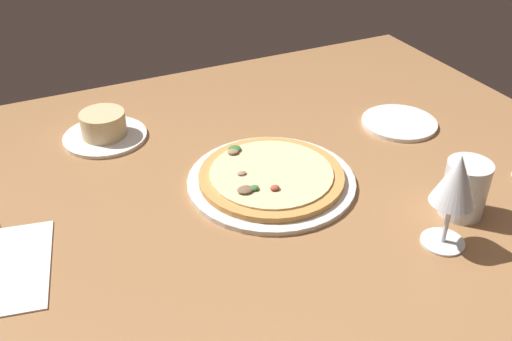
# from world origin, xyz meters

# --- Properties ---
(dining_table) EXTENTS (1.50, 1.10, 0.04)m
(dining_table) POSITION_xyz_m (0.00, 0.00, 0.02)
(dining_table) COLOR #996B42
(dining_table) RESTS_ON ground
(pizza_main) EXTENTS (0.32, 0.32, 0.03)m
(pizza_main) POSITION_xyz_m (0.05, -0.02, 0.05)
(pizza_main) COLOR silver
(pizza_main) RESTS_ON dining_table
(ramekin_on_saucer) EXTENTS (0.18, 0.18, 0.06)m
(ramekin_on_saucer) POSITION_xyz_m (-0.19, 0.29, 0.06)
(ramekin_on_saucer) COLOR silver
(ramekin_on_saucer) RESTS_ON dining_table
(wine_glass_far) EXTENTS (0.07, 0.07, 0.17)m
(wine_glass_far) POSITION_xyz_m (0.23, -0.30, 0.16)
(wine_glass_far) COLOR silver
(wine_glass_far) RESTS_ON dining_table
(water_glass) EXTENTS (0.08, 0.08, 0.10)m
(water_glass) POSITION_xyz_m (0.32, -0.25, 0.09)
(water_glass) COLOR silver
(water_glass) RESTS_ON dining_table
(side_plate) EXTENTS (0.17, 0.17, 0.01)m
(side_plate) POSITION_xyz_m (0.42, 0.06, 0.04)
(side_plate) COLOR white
(side_plate) RESTS_ON dining_table
(paper_menu) EXTENTS (0.18, 0.24, 0.00)m
(paper_menu) POSITION_xyz_m (-0.43, -0.06, 0.04)
(paper_menu) COLOR white
(paper_menu) RESTS_ON dining_table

